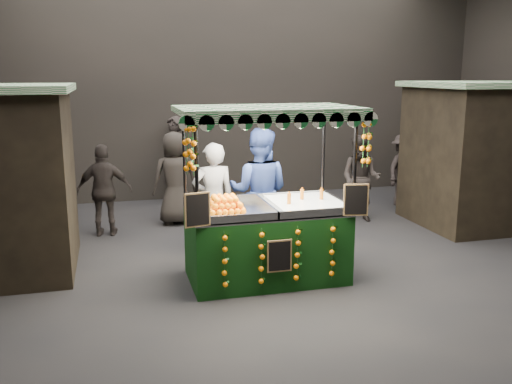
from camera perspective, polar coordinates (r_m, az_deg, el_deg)
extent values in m
plane|color=black|center=(8.02, 3.79, -7.92)|extent=(12.00, 12.00, 0.00)
cube|color=black|center=(12.37, -3.57, 11.00)|extent=(12.00, 0.10, 5.00)
cube|color=black|center=(11.11, 23.34, 3.41)|extent=(2.80, 2.00, 2.50)
cube|color=#135A25|center=(11.01, 23.92, 10.11)|extent=(3.00, 2.20, 0.10)
cube|color=black|center=(7.51, 1.06, -5.51)|extent=(2.07, 1.13, 0.94)
cube|color=#B9BCC0|center=(7.38, 1.08, -1.90)|extent=(2.07, 1.13, 0.04)
cylinder|color=black|center=(6.62, -6.03, -2.10)|extent=(0.05, 0.05, 2.25)
cylinder|color=black|center=(7.19, 9.98, -1.07)|extent=(0.05, 0.05, 2.25)
cylinder|color=black|center=(7.65, -7.28, -0.18)|extent=(0.05, 0.05, 2.25)
cylinder|color=black|center=(8.15, 6.85, 0.59)|extent=(0.05, 0.05, 2.25)
cube|color=#135A25|center=(7.17, 1.12, 8.49)|extent=(2.30, 1.36, 0.08)
cube|color=silver|center=(7.54, 5.20, -1.21)|extent=(0.92, 1.01, 0.08)
cube|color=black|center=(6.56, -6.05, -1.83)|extent=(0.32, 0.09, 0.41)
cube|color=black|center=(7.14, 10.26, -0.80)|extent=(0.32, 0.09, 0.41)
cube|color=black|center=(6.95, 2.43, -6.60)|extent=(0.32, 0.02, 0.41)
imported|color=gray|center=(8.35, -4.41, -0.86)|extent=(0.64, 0.42, 1.75)
imported|color=navy|center=(8.46, 0.32, 0.05)|extent=(1.17, 1.06, 1.95)
imported|color=#2D2825|center=(10.89, -24.18, 1.03)|extent=(0.71, 0.56, 1.70)
imported|color=black|center=(10.58, 10.74, 1.37)|extent=(0.98, 0.99, 1.61)
imported|color=#2A2422|center=(9.78, -15.32, 0.16)|extent=(0.97, 0.51, 1.58)
imported|color=black|center=(12.02, 14.92, 2.24)|extent=(1.13, 1.00, 1.52)
imported|color=black|center=(10.27, -8.31, 1.43)|extent=(0.90, 0.64, 1.72)
imported|color=black|center=(12.90, 17.91, 2.74)|extent=(1.02, 1.48, 1.54)
imported|color=#2B2423|center=(11.94, -8.35, 3.28)|extent=(0.69, 0.80, 1.86)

